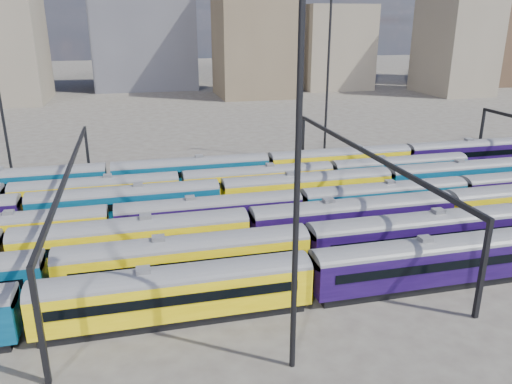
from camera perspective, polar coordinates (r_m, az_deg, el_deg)
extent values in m
plane|color=#433D38|center=(53.62, 2.06, -4.09)|extent=(500.00, 500.00, 0.00)
cube|color=black|center=(38.49, -9.03, -13.78)|extent=(19.08, 2.48, 0.70)
cube|color=#CDAC08|center=(37.55, -9.17, -11.46)|extent=(20.09, 2.91, 2.91)
cylinder|color=#4C4C51|center=(36.84, -9.29, -9.50)|extent=(20.09, 2.91, 2.91)
cube|color=black|center=(36.10, -8.99, -12.14)|extent=(17.68, 0.06, 0.75)
cube|color=black|center=(38.66, -9.40, -9.92)|extent=(17.68, 0.06, 0.75)
cube|color=slate|center=(36.48, -9.36, -8.43)|extent=(1.00, 0.90, 0.35)
cube|color=black|center=(44.60, 18.88, -9.75)|extent=(19.08, 2.48, 0.70)
cube|color=#130632|center=(43.79, 19.13, -7.67)|extent=(20.09, 2.91, 2.91)
cylinder|color=#4C4C51|center=(43.18, 19.34, -5.94)|extent=(20.09, 2.91, 2.91)
cube|color=black|center=(42.56, 20.24, -8.08)|extent=(17.68, 0.06, 0.75)
cube|color=black|center=(44.75, 18.17, -6.47)|extent=(17.68, 0.06, 0.75)
cube|color=slate|center=(42.88, 19.45, -5.00)|extent=(1.00, 0.90, 0.35)
cube|color=black|center=(42.86, -7.92, -10.04)|extent=(19.58, 2.54, 0.72)
cube|color=#CDAC08|center=(41.99, -8.04, -7.83)|extent=(20.61, 2.99, 2.99)
cylinder|color=#4C4C51|center=(41.34, -8.13, -5.98)|extent=(20.61, 2.99, 2.99)
cube|color=black|center=(40.49, -7.83, -8.32)|extent=(18.13, 0.06, 0.77)
cube|color=black|center=(43.19, -8.28, -6.51)|extent=(18.13, 0.06, 0.77)
cube|color=slate|center=(41.02, -8.19, -4.97)|extent=(1.03, 0.93, 0.36)
cube|color=black|center=(49.22, 17.60, -6.79)|extent=(19.58, 2.54, 0.72)
cube|color=#130632|center=(48.47, 17.81, -4.81)|extent=(20.61, 2.99, 2.99)
cylinder|color=#4C4C51|center=(47.91, 17.99, -3.17)|extent=(20.61, 2.99, 2.99)
cube|color=black|center=(47.17, 18.80, -5.12)|extent=(18.13, 0.06, 0.77)
cube|color=black|center=(49.51, 16.96, -3.76)|extent=(18.13, 0.06, 0.77)
cube|color=slate|center=(47.62, 18.09, -2.29)|extent=(1.03, 0.93, 0.36)
cube|color=black|center=(47.18, -13.58, -7.56)|extent=(19.61, 2.54, 0.72)
cube|color=#CDAC08|center=(46.40, -13.76, -5.50)|extent=(20.64, 2.99, 2.99)
cylinder|color=#4C4C51|center=(45.81, -13.91, -3.80)|extent=(20.64, 2.99, 2.99)
cube|color=black|center=(44.86, -13.77, -5.87)|extent=(18.17, 0.06, 0.77)
cube|color=black|center=(47.64, -13.82, -4.37)|extent=(18.17, 0.06, 0.77)
cube|color=slate|center=(45.51, -13.98, -2.87)|extent=(1.03, 0.93, 0.36)
cube|color=black|center=(51.38, 10.86, -5.08)|extent=(19.61, 2.54, 0.72)
cube|color=#130632|center=(50.66, 10.99, -3.16)|extent=(20.64, 2.99, 2.99)
cylinder|color=#4C4C51|center=(50.12, 11.10, -1.57)|extent=(20.64, 2.99, 2.99)
cube|color=black|center=(49.26, 11.74, -3.41)|extent=(18.17, 0.06, 0.77)
cube|color=black|center=(51.81, 10.33, -2.18)|extent=(18.17, 0.06, 0.77)
cube|color=slate|center=(49.85, 11.16, -0.72)|extent=(1.03, 0.93, 0.36)
cube|color=black|center=(53.28, -26.59, -6.01)|extent=(18.03, 2.34, 0.66)
cube|color=#CDAC08|center=(52.63, -26.87, -4.31)|extent=(18.98, 2.75, 2.75)
cylinder|color=#4C4C51|center=(52.15, -27.09, -2.92)|extent=(18.98, 2.75, 2.75)
cube|color=black|center=(51.26, -27.24, -4.58)|extent=(16.70, 0.06, 0.71)
cube|color=black|center=(53.78, -26.62, -3.42)|extent=(16.70, 0.06, 0.71)
cube|color=slate|center=(51.91, -27.21, -2.17)|extent=(0.95, 0.85, 0.33)
cube|color=black|center=(52.17, -5.19, -4.45)|extent=(18.03, 2.34, 0.66)
cube|color=#130632|center=(51.52, -5.24, -2.71)|extent=(18.98, 2.75, 2.75)
cylinder|color=#4C4C51|center=(51.02, -5.29, -1.27)|extent=(18.98, 2.75, 2.75)
cube|color=black|center=(50.11, -5.01, -2.93)|extent=(16.70, 0.06, 0.71)
cube|color=black|center=(52.68, -5.49, -1.82)|extent=(16.70, 0.06, 0.71)
cube|color=slate|center=(50.77, -5.31, -0.49)|extent=(0.95, 0.85, 0.33)
cube|color=black|center=(58.07, 14.28, -2.49)|extent=(18.03, 2.34, 0.66)
cube|color=#053350|center=(57.48, 14.42, -0.90)|extent=(18.98, 2.75, 2.75)
cylinder|color=#4C4C51|center=(57.04, 14.53, 0.40)|extent=(18.98, 2.75, 2.75)
cube|color=black|center=(56.23, 15.10, -1.05)|extent=(16.70, 0.06, 0.71)
cube|color=black|center=(58.53, 13.82, -0.15)|extent=(16.70, 0.06, 0.71)
cube|color=slate|center=(56.82, 14.59, 1.10)|extent=(0.95, 0.85, 0.33)
cube|color=black|center=(56.35, -14.43, -3.15)|extent=(19.02, 2.47, 0.70)
cube|color=#053350|center=(55.72, -14.58, -1.43)|extent=(20.02, 2.90, 2.90)
cylinder|color=#4C4C51|center=(55.24, -14.70, -0.02)|extent=(20.02, 2.90, 2.90)
cube|color=black|center=(54.22, -14.61, -1.62)|extent=(17.62, 0.06, 0.75)
cube|color=black|center=(56.99, -14.61, -0.60)|extent=(17.62, 0.06, 0.75)
cube|color=slate|center=(55.00, -14.77, 0.74)|extent=(1.00, 0.90, 0.35)
cube|color=black|center=(59.47, 5.79, -1.43)|extent=(19.02, 2.47, 0.70)
cube|color=#CDAC08|center=(58.87, 5.85, 0.21)|extent=(20.02, 2.90, 2.90)
cylinder|color=#4C4C51|center=(58.42, 5.90, 1.56)|extent=(20.02, 2.90, 2.90)
cube|color=black|center=(57.45, 6.35, 0.08)|extent=(17.62, 0.06, 0.75)
cube|color=black|center=(60.07, 5.40, 0.96)|extent=(17.62, 0.06, 0.75)
cube|color=slate|center=(58.19, 5.92, 2.28)|extent=(1.00, 0.90, 0.35)
cube|color=black|center=(68.91, 22.19, 0.10)|extent=(19.02, 2.47, 0.70)
cube|color=#053350|center=(68.39, 22.37, 1.53)|extent=(20.02, 2.90, 2.90)
cylinder|color=#4C4C51|center=(68.00, 22.53, 2.69)|extent=(20.02, 2.90, 2.90)
cube|color=black|center=(67.17, 23.13, 1.44)|extent=(17.62, 0.06, 0.75)
cube|color=black|center=(69.43, 21.72, 2.16)|extent=(17.62, 0.06, 0.75)
cube|color=slate|center=(67.81, 22.61, 3.32)|extent=(1.00, 0.90, 0.35)
cube|color=black|center=(61.21, -17.54, -1.68)|extent=(17.78, 2.31, 0.65)
cube|color=#CDAC08|center=(60.66, -17.70, -0.19)|extent=(18.71, 2.71, 2.71)
cylinder|color=#4C4C51|center=(60.25, -17.83, 1.03)|extent=(18.71, 2.71, 2.71)
cube|color=black|center=(59.26, -17.80, -0.32)|extent=(16.47, 0.06, 0.70)
cube|color=black|center=(61.87, -17.66, 0.50)|extent=(16.47, 0.06, 0.70)
cube|color=slate|center=(60.04, -17.90, 1.68)|extent=(0.94, 0.84, 0.33)
cube|color=black|center=(62.70, 0.28, -0.26)|extent=(17.78, 2.31, 0.65)
cube|color=#CDAC08|center=(62.17, 0.29, 1.20)|extent=(18.71, 2.71, 2.71)
cylinder|color=#4C4C51|center=(61.76, 0.29, 2.40)|extent=(18.71, 2.71, 2.71)
cube|color=black|center=(60.80, 0.60, 1.11)|extent=(16.47, 0.06, 0.70)
cube|color=black|center=(63.34, -0.02, 1.86)|extent=(16.47, 0.06, 0.70)
cube|color=slate|center=(61.56, 0.29, 3.05)|extent=(0.94, 0.84, 0.33)
cube|color=black|center=(69.73, 15.87, 1.00)|extent=(17.78, 2.31, 0.65)
cube|color=#053350|center=(69.25, 15.99, 2.33)|extent=(18.71, 2.71, 2.71)
cylinder|color=#4C4C51|center=(68.89, 16.10, 3.41)|extent=(18.71, 2.71, 2.71)
cube|color=black|center=(68.02, 16.58, 2.26)|extent=(16.47, 0.06, 0.70)
cube|color=black|center=(70.31, 15.48, 2.90)|extent=(16.47, 0.06, 0.70)
cube|color=slate|center=(68.71, 16.15, 3.99)|extent=(0.94, 0.84, 0.33)
cube|color=black|center=(67.21, -25.11, -0.77)|extent=(19.11, 2.48, 0.70)
cube|color=#053350|center=(66.68, -25.33, 0.70)|extent=(20.12, 2.92, 2.92)
cylinder|color=#4C4C51|center=(66.28, -25.50, 1.90)|extent=(20.12, 2.92, 2.92)
cube|color=black|center=(65.20, -25.60, 0.59)|extent=(17.70, 0.06, 0.75)
cube|color=black|center=(67.97, -25.15, 1.36)|extent=(17.70, 0.06, 0.75)
cube|color=slate|center=(66.08, -25.60, 2.54)|extent=(1.01, 0.91, 0.35)
cube|color=black|center=(66.07, -7.31, 0.62)|extent=(19.11, 2.48, 0.70)
cube|color=#053350|center=(65.53, -7.37, 2.13)|extent=(20.12, 2.92, 2.92)
cylinder|color=#4C4C51|center=(65.12, -7.43, 3.35)|extent=(20.12, 2.92, 2.92)
cube|color=black|center=(64.02, -7.23, 2.05)|extent=(17.70, 0.06, 0.75)
cube|color=black|center=(66.84, -7.54, 2.77)|extent=(17.70, 0.06, 0.75)
cube|color=slate|center=(64.92, -7.46, 4.01)|extent=(1.01, 0.91, 0.35)
cube|color=black|center=(71.22, 9.47, 1.88)|extent=(19.11, 2.48, 0.70)
cube|color=#CDAC08|center=(70.71, 9.55, 3.28)|extent=(20.12, 2.92, 2.92)
cylinder|color=#4C4C51|center=(70.34, 9.61, 4.42)|extent=(20.12, 2.92, 2.92)
cube|color=black|center=(69.32, 10.04, 3.23)|extent=(17.70, 0.06, 0.75)
cube|color=black|center=(71.93, 9.10, 3.86)|extent=(17.70, 0.06, 0.75)
cube|color=slate|center=(70.15, 9.65, 5.04)|extent=(1.01, 0.91, 0.35)
cube|color=black|center=(81.47, 23.02, 2.78)|extent=(19.11, 2.48, 0.70)
cube|color=#130632|center=(81.03, 23.19, 4.01)|extent=(20.12, 2.92, 2.92)
cylinder|color=#4C4C51|center=(80.70, 23.32, 5.01)|extent=(20.12, 2.92, 2.92)
cube|color=black|center=(79.81, 23.84, 3.97)|extent=(17.70, 0.06, 0.75)
cube|color=black|center=(82.09, 22.62, 4.52)|extent=(17.70, 0.06, 0.75)
cube|color=slate|center=(80.53, 23.39, 5.54)|extent=(1.01, 0.91, 0.35)
cube|color=black|center=(32.89, -23.49, -13.99)|extent=(0.35, 0.35, 8.00)
cube|color=black|center=(69.80, -18.66, 3.89)|extent=(0.35, 0.35, 8.00)
cube|color=black|center=(49.62, -20.67, 2.29)|extent=(0.30, 40.00, 0.45)
cube|color=black|center=(40.00, 24.48, -8.06)|extent=(0.35, 0.35, 8.00)
cube|color=black|center=(73.42, 5.38, 5.53)|extent=(0.35, 0.35, 8.00)
cube|color=black|center=(54.59, 12.34, 4.54)|extent=(0.30, 40.00, 0.45)
cube|color=black|center=(87.80, 24.34, 6.16)|extent=(0.35, 0.35, 8.00)
cylinder|color=black|center=(28.15, 4.74, 1.26)|extent=(0.36, 0.36, 25.00)
cylinder|color=black|center=(77.39, 8.18, 12.51)|extent=(0.36, 0.36, 25.00)
cube|color=#38383F|center=(170.50, -12.79, 17.39)|extent=(31.45, 23.82, 34.83)
cube|color=brown|center=(148.61, -0.36, 17.48)|extent=(20.53, 21.40, 33.97)
cube|color=#665B4C|center=(168.58, 8.73, 16.04)|extent=(21.40, 20.66, 25.64)
cube|color=#665B4C|center=(164.30, 21.91, 16.02)|extent=(16.30, 22.06, 32.15)
cube|color=#332319|center=(197.94, 25.74, 18.18)|extent=(20.77, 27.95, 48.23)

